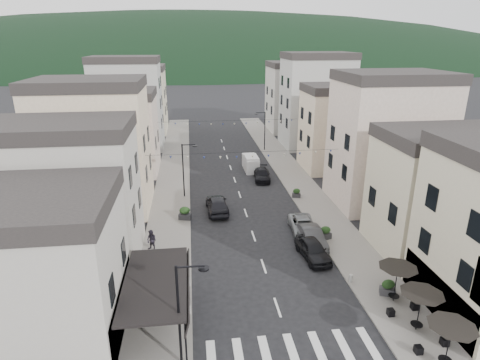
% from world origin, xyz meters
% --- Properties ---
extents(sidewalk_left, '(4.00, 76.00, 0.12)m').
position_xyz_m(sidewalk_left, '(-7.50, 32.00, 0.06)').
color(sidewalk_left, slate).
rests_on(sidewalk_left, ground).
extents(sidewalk_right, '(4.00, 76.00, 0.12)m').
position_xyz_m(sidewalk_right, '(7.50, 32.00, 0.06)').
color(sidewalk_right, slate).
rests_on(sidewalk_right, ground).
extents(hill_backdrop, '(640.00, 360.00, 70.00)m').
position_xyz_m(hill_backdrop, '(0.00, 300.00, 0.00)').
color(hill_backdrop, black).
rests_on(hill_backdrop, ground).
extents(boutique_building, '(12.00, 8.00, 8.00)m').
position_xyz_m(boutique_building, '(-15.50, 5.00, 4.00)').
color(boutique_building, '#B4AEA5').
rests_on(boutique_building, ground).
extents(boutique_awning, '(3.77, 7.50, 3.28)m').
position_xyz_m(boutique_awning, '(-7.25, 5.00, 3.11)').
color(boutique_awning, black).
rests_on(boutique_awning, ground).
extents(buildings_row_left, '(10.20, 54.16, 14.00)m').
position_xyz_m(buildings_row_left, '(-14.50, 37.75, 6.12)').
color(buildings_row_left, '#B4AEA5').
rests_on(buildings_row_left, ground).
extents(buildings_row_right, '(10.20, 54.16, 14.50)m').
position_xyz_m(buildings_row_right, '(14.50, 36.59, 6.32)').
color(buildings_row_right, beige).
rests_on(buildings_row_right, ground).
extents(cafe_terrace, '(2.50, 8.10, 2.53)m').
position_xyz_m(cafe_terrace, '(7.70, 2.80, 2.36)').
color(cafe_terrace, black).
rests_on(cafe_terrace, ground).
extents(streetlamp_left_near, '(1.70, 0.56, 6.00)m').
position_xyz_m(streetlamp_left_near, '(-5.82, 2.00, 3.70)').
color(streetlamp_left_near, black).
rests_on(streetlamp_left_near, ground).
extents(streetlamp_left_far, '(1.70, 0.56, 6.00)m').
position_xyz_m(streetlamp_left_far, '(-5.82, 26.00, 3.70)').
color(streetlamp_left_far, black).
rests_on(streetlamp_left_far, ground).
extents(streetlamp_right_far, '(1.70, 0.56, 6.00)m').
position_xyz_m(streetlamp_right_far, '(5.82, 44.00, 3.70)').
color(streetlamp_right_far, black).
rests_on(streetlamp_right_far, ground).
extents(bollards, '(11.66, 10.26, 0.60)m').
position_xyz_m(bollards, '(0.00, 5.50, 0.42)').
color(bollards, gray).
rests_on(bollards, ground).
extents(bunting_near, '(19.00, 0.28, 0.62)m').
position_xyz_m(bunting_near, '(0.00, 22.00, 5.65)').
color(bunting_near, black).
rests_on(bunting_near, ground).
extents(bunting_far, '(19.00, 0.28, 0.62)m').
position_xyz_m(bunting_far, '(0.00, 38.00, 5.65)').
color(bunting_far, black).
rests_on(bunting_far, ground).
extents(parked_car_a, '(2.25, 4.55, 1.49)m').
position_xyz_m(parked_car_a, '(4.07, 11.76, 0.75)').
color(parked_car_a, black).
rests_on(parked_car_a, ground).
extents(parked_car_b, '(1.74, 4.56, 1.49)m').
position_xyz_m(parked_car_b, '(4.60, 13.87, 0.74)').
color(parked_car_b, '#333335').
rests_on(parked_car_b, ground).
extents(parked_car_c, '(2.42, 4.80, 1.30)m').
position_xyz_m(parked_car_c, '(4.52, 16.20, 0.65)').
color(parked_car_c, gray).
rests_on(parked_car_c, ground).
extents(parked_car_d, '(2.35, 4.76, 1.33)m').
position_xyz_m(parked_car_d, '(3.34, 30.59, 0.67)').
color(parked_car_d, black).
rests_on(parked_car_d, ground).
extents(parked_car_e, '(2.23, 5.10, 1.71)m').
position_xyz_m(parked_car_e, '(-2.80, 21.58, 0.86)').
color(parked_car_e, black).
rests_on(parked_car_e, ground).
extents(delivery_van, '(1.74, 4.28, 2.04)m').
position_xyz_m(delivery_van, '(2.53, 34.58, 1.00)').
color(delivery_van, silver).
rests_on(delivery_van, ground).
extents(pedestrian_a, '(0.73, 0.61, 1.72)m').
position_xyz_m(pedestrian_a, '(-7.89, 8.54, 0.98)').
color(pedestrian_a, black).
rests_on(pedestrian_a, sidewalk_left).
extents(pedestrian_b, '(1.09, 1.03, 1.78)m').
position_xyz_m(pedestrian_b, '(-8.62, 14.35, 1.01)').
color(pedestrian_b, black).
rests_on(pedestrian_b, sidewalk_left).
extents(planter_la, '(1.03, 0.68, 1.07)m').
position_xyz_m(planter_la, '(-8.31, 6.34, 0.64)').
color(planter_la, '#2B2B2D').
rests_on(planter_la, sidewalk_left).
extents(planter_lb, '(1.27, 0.90, 1.28)m').
position_xyz_m(planter_lb, '(-6.00, 20.00, 0.74)').
color(planter_lb, '#29292B').
rests_on(planter_lb, sidewalk_left).
extents(planter_ra, '(1.15, 0.88, 1.14)m').
position_xyz_m(planter_ra, '(7.60, 6.27, 0.67)').
color(planter_ra, '#333336').
rests_on(planter_ra, sidewalk_right).
extents(planter_rb, '(1.16, 0.85, 1.16)m').
position_xyz_m(planter_rb, '(6.00, 14.53, 0.68)').
color(planter_rb, '#28292B').
rests_on(planter_rb, sidewalk_right).
extents(planter_rc, '(0.97, 0.66, 1.00)m').
position_xyz_m(planter_rc, '(6.00, 24.18, 0.61)').
color(planter_rc, '#28282A').
rests_on(planter_rc, sidewalk_right).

